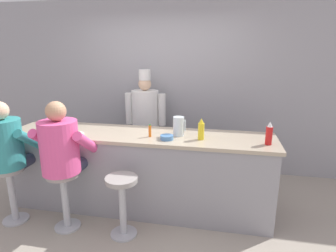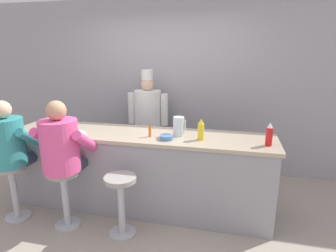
{
  "view_description": "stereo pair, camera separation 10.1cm",
  "coord_description": "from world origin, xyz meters",
  "views": [
    {
      "loc": [
        0.97,
        -2.7,
        1.9
      ],
      "look_at": [
        0.36,
        0.32,
        1.08
      ],
      "focal_mm": 30.0,
      "sensor_mm": 36.0,
      "label": 1
    },
    {
      "loc": [
        1.07,
        -2.68,
        1.9
      ],
      "look_at": [
        0.36,
        0.32,
        1.08
      ],
      "focal_mm": 30.0,
      "sensor_mm": 36.0,
      "label": 2
    }
  ],
  "objects": [
    {
      "name": "water_pitcher_clear",
      "position": [
        0.48,
        0.37,
        1.07
      ],
      "size": [
        0.15,
        0.13,
        0.22
      ],
      "color": "silver",
      "rests_on": "diner_counter"
    },
    {
      "name": "mustard_bottle_yellow",
      "position": [
        0.75,
        0.27,
        1.07
      ],
      "size": [
        0.07,
        0.07,
        0.24
      ],
      "color": "yellow",
      "rests_on": "diner_counter"
    },
    {
      "name": "diner_seated_teal",
      "position": [
        -1.33,
        -0.2,
        0.88
      ],
      "size": [
        0.58,
        0.57,
        1.4
      ],
      "color": "#B2B5BA",
      "rests_on": "ground_plane"
    },
    {
      "name": "diner_counter",
      "position": [
        0.0,
        0.36,
        0.48
      ],
      "size": [
        3.18,
        0.72,
        0.96
      ],
      "color": "gray",
      "rests_on": "ground_plane"
    },
    {
      "name": "cook_in_whites_near",
      "position": [
        -0.21,
        1.41,
        0.9
      ],
      "size": [
        0.64,
        0.41,
        1.64
      ],
      "color": "#232328",
      "rests_on": "ground_plane"
    },
    {
      "name": "diner_seated_pink",
      "position": [
        -0.67,
        -0.2,
        0.9
      ],
      "size": [
        0.6,
        0.59,
        1.43
      ],
      "color": "#B2B5BA",
      "rests_on": "ground_plane"
    },
    {
      "name": "breakfast_plate",
      "position": [
        -0.72,
        0.14,
        0.97
      ],
      "size": [
        0.25,
        0.25,
        0.05
      ],
      "color": "white",
      "rests_on": "diner_counter"
    },
    {
      "name": "ground_plane",
      "position": [
        0.0,
        0.0,
        0.0
      ],
      "size": [
        20.0,
        20.0,
        0.0
      ],
      "primitive_type": "plane",
      "color": "#9E9384"
    },
    {
      "name": "hot_sauce_bottle_orange",
      "position": [
        0.17,
        0.26,
        1.03
      ],
      "size": [
        0.03,
        0.03,
        0.14
      ],
      "color": "orange",
      "rests_on": "diner_counter"
    },
    {
      "name": "coffee_mug_blue",
      "position": [
        -1.16,
        0.24,
        1.0
      ],
      "size": [
        0.13,
        0.08,
        0.08
      ],
      "color": "#4C7AB2",
      "rests_on": "diner_counter"
    },
    {
      "name": "ketchup_bottle_red",
      "position": [
        1.45,
        0.23,
        1.07
      ],
      "size": [
        0.07,
        0.07,
        0.25
      ],
      "color": "red",
      "rests_on": "diner_counter"
    },
    {
      "name": "cereal_bowl",
      "position": [
        0.38,
        0.19,
        0.98
      ],
      "size": [
        0.15,
        0.15,
        0.05
      ],
      "color": "#4C7FB7",
      "rests_on": "diner_counter"
    },
    {
      "name": "empty_stool_round",
      "position": [
        -0.01,
        -0.23,
        0.45
      ],
      "size": [
        0.33,
        0.33,
        0.66
      ],
      "color": "#B2B5BA",
      "rests_on": "ground_plane"
    },
    {
      "name": "wall_back",
      "position": [
        0.0,
        1.73,
        1.35
      ],
      "size": [
        10.0,
        0.06,
        2.7
      ],
      "color": "#99999E",
      "rests_on": "ground_plane"
    }
  ]
}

